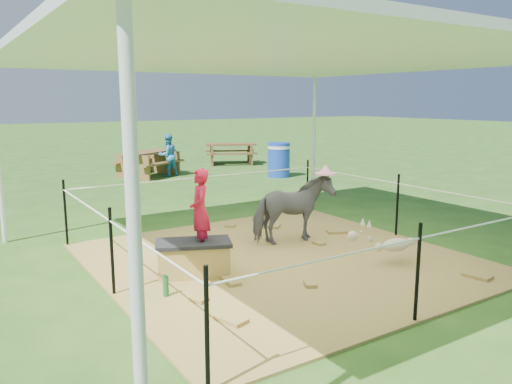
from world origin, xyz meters
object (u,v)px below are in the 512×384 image
foal (396,242)px  distant_person (168,155)px  green_bottle (166,286)px  pony (293,210)px  straw_bale (194,260)px  picnic_table_far (231,154)px  woman (200,203)px  picnic_table_near (148,164)px  trash_barrel (279,160)px

foal → distant_person: (0.57, 8.85, 0.28)m
green_bottle → pony: size_ratio=0.20×
straw_bale → pony: 1.94m
straw_bale → picnic_table_far: 10.99m
woman → distant_person: size_ratio=0.85×
woman → picnic_table_near: (2.42, 8.14, -0.56)m
distant_person → picnic_table_far: bearing=-160.4°
distant_person → trash_barrel: bearing=138.2°
green_bottle → picnic_table_far: bearing=56.6°
pony → straw_bale: bearing=109.7°
straw_bale → green_bottle: bearing=-140.7°
trash_barrel → picnic_table_far: (0.31, 3.24, -0.13)m
foal → picnic_table_near: picnic_table_near is taller
pony → distant_person: bearing=-3.2°
foal → picnic_table_near: bearing=95.7°
straw_bale → picnic_table_near: bearing=72.8°
green_bottle → trash_barrel: trash_barrel is taller
trash_barrel → woman: bearing=-132.1°
pony → picnic_table_far: size_ratio=0.72×
green_bottle → picnic_table_far: picnic_table_far is taller
green_bottle → straw_bale: bearing=39.3°
green_bottle → pony: pony is taller
picnic_table_near → distant_person: (0.46, -0.32, 0.24)m
green_bottle → distant_person: bearing=66.9°
picnic_table_far → foal: bearing=-83.4°
woman → picnic_table_far: size_ratio=0.61×
trash_barrel → distant_person: size_ratio=0.81×
straw_bale → pony: pony is taller
green_bottle → picnic_table_near: size_ratio=0.14×
straw_bale → picnic_table_far: bearing=57.7°
straw_bale → foal: foal is taller
pony → distant_person: distant_person is taller
pony → picnic_table_near: (0.66, 7.67, -0.18)m
woman → foal: bearing=88.2°
woman → distant_person: (2.88, 7.82, -0.32)m
foal → distant_person: bearing=92.6°
green_bottle → picnic_table_far: (6.42, 9.74, 0.20)m
green_bottle → picnic_table_far: 11.66m
picnic_table_near → trash_barrel: bearing=-63.9°
foal → distant_person: size_ratio=0.85×
straw_bale → trash_barrel: bearing=47.4°
trash_barrel → picnic_table_far: 3.25m
straw_bale → trash_barrel: size_ratio=0.88×
straw_bale → distant_person: bearing=69.1°
green_bottle → foal: bearing=-11.1°
picnic_table_near → pony: bearing=-124.3°
picnic_table_near → picnic_table_far: (3.35, 1.14, -0.01)m
foal → picnic_table_far: 10.88m
green_bottle → pony: bearing=20.9°
picnic_table_far → distant_person: 3.25m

